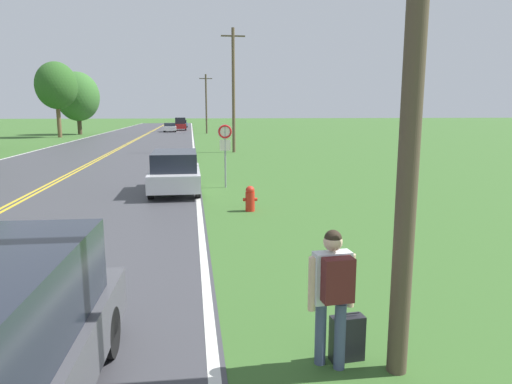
# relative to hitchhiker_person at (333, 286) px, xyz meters

# --- Properties ---
(hitchhiker_person) EXTENTS (0.59, 0.43, 1.75)m
(hitchhiker_person) POSITION_rel_hitchhiker_person_xyz_m (0.00, 0.00, 0.00)
(hitchhiker_person) COLOR #475175
(hitchhiker_person) RESTS_ON ground
(suitcase) EXTENTS (0.45, 0.22, 0.64)m
(suitcase) POSITION_rel_hitchhiker_person_xyz_m (0.26, 0.15, -0.78)
(suitcase) COLOR black
(suitcase) RESTS_ON ground
(fire_hydrant) EXTENTS (0.46, 0.30, 0.81)m
(fire_hydrant) POSITION_rel_hitchhiker_person_xyz_m (0.16, 9.07, -0.66)
(fire_hydrant) COLOR red
(fire_hydrant) RESTS_ON ground
(traffic_sign) EXTENTS (0.60, 0.10, 2.61)m
(traffic_sign) POSITION_rel_hitchhiker_person_xyz_m (-0.27, 13.71, 0.90)
(traffic_sign) COLOR gray
(traffic_sign) RESTS_ON ground
(utility_pole_foreground) EXTENTS (1.80, 0.24, 7.53)m
(utility_pole_foreground) POSITION_rel_hitchhiker_person_xyz_m (0.78, -0.18, 2.85)
(utility_pole_foreground) COLOR brown
(utility_pole_foreground) RESTS_ON ground
(utility_pole_midground) EXTENTS (1.80, 0.24, 9.22)m
(utility_pole_midground) POSITION_rel_hitchhiker_person_xyz_m (1.63, 30.15, 3.70)
(utility_pole_midground) COLOR brown
(utility_pole_midground) RESTS_ON ground
(utility_pole_far) EXTENTS (1.80, 0.24, 8.20)m
(utility_pole_far) POSITION_rel_hitchhiker_person_xyz_m (0.59, 60.48, 3.18)
(utility_pole_far) COLOR brown
(utility_pole_far) RESTS_ON ground
(tree_behind_sign) EXTENTS (4.84, 4.84, 8.92)m
(tree_behind_sign) POSITION_rel_hitchhiker_person_xyz_m (-17.36, 53.31, 5.03)
(tree_behind_sign) COLOR brown
(tree_behind_sign) RESTS_ON ground
(tree_far_back) EXTENTS (5.65, 5.65, 8.32)m
(tree_far_back) POSITION_rel_hitchhiker_person_xyz_m (-16.55, 60.04, 3.98)
(tree_far_back) COLOR #473828
(tree_far_back) RESTS_ON ground
(car_silver_hatchback_approaching) EXTENTS (1.90, 4.21, 1.61)m
(car_silver_hatchback_approaching) POSITION_rel_hitchhiker_person_xyz_m (-2.29, 12.82, -0.23)
(car_silver_hatchback_approaching) COLOR black
(car_silver_hatchback_approaching) RESTS_ON ground
(car_white_sedan_mid_near) EXTENTS (1.94, 4.24, 1.35)m
(car_white_sedan_mid_near) POSITION_rel_hitchhiker_person_xyz_m (-4.80, 66.52, -0.37)
(car_white_sedan_mid_near) COLOR black
(car_white_sedan_mid_near) RESTS_ON ground
(car_red_van_mid_far) EXTENTS (1.97, 4.29, 2.09)m
(car_red_van_mid_far) POSITION_rel_hitchhiker_person_xyz_m (-3.34, 72.24, -0.01)
(car_red_van_mid_far) COLOR black
(car_red_van_mid_far) RESTS_ON ground
(car_dark_blue_sedan_receding) EXTENTS (1.93, 4.90, 1.50)m
(car_dark_blue_sedan_receding) POSITION_rel_hitchhiker_person_xyz_m (-3.18, 84.18, -0.30)
(car_dark_blue_sedan_receding) COLOR black
(car_dark_blue_sedan_receding) RESTS_ON ground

